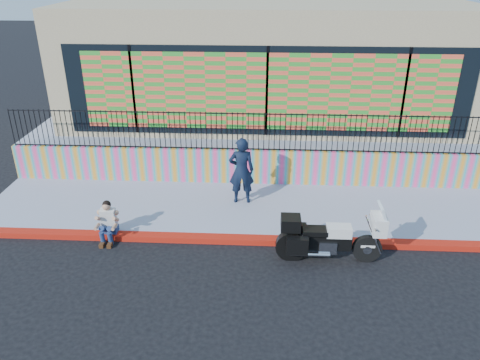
{
  "coord_description": "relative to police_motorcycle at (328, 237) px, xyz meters",
  "views": [
    {
      "loc": [
        -0.08,
        -10.15,
        6.64
      ],
      "look_at": [
        -0.68,
        1.2,
        1.2
      ],
      "focal_mm": 35.0,
      "sensor_mm": 36.0,
      "label": 1
    }
  ],
  "objects": [
    {
      "name": "seated_man",
      "position": [
        -5.51,
        0.55,
        -0.2
      ],
      "size": [
        0.54,
        0.71,
        1.06
      ],
      "color": "navy",
      "rests_on": "ground"
    },
    {
      "name": "sidewalk",
      "position": [
        -1.51,
        2.31,
        -0.57
      ],
      "size": [
        16.0,
        3.0,
        0.15
      ],
      "primitive_type": "cube",
      "color": "#959CB3",
      "rests_on": "ground"
    },
    {
      "name": "ground",
      "position": [
        -1.51,
        0.66,
        -0.65
      ],
      "size": [
        90.0,
        90.0,
        0.0
      ],
      "primitive_type": "plane",
      "color": "black",
      "rests_on": "ground"
    },
    {
      "name": "police_motorcycle",
      "position": [
        0.0,
        0.0,
        0.0
      ],
      "size": [
        2.49,
        0.82,
        1.55
      ],
      "color": "black",
      "rests_on": "ground"
    },
    {
      "name": "mural_wall",
      "position": [
        -1.51,
        3.91,
        0.05
      ],
      "size": [
        16.0,
        0.2,
        1.1
      ],
      "primitive_type": "cube",
      "color": "#FF438B",
      "rests_on": "sidewalk"
    },
    {
      "name": "red_curb",
      "position": [
        -1.51,
        0.66,
        -0.57
      ],
      "size": [
        16.0,
        0.3,
        0.15
      ],
      "primitive_type": "cube",
      "color": "red",
      "rests_on": "ground"
    },
    {
      "name": "police_officer",
      "position": [
        -2.19,
        2.6,
        0.49
      ],
      "size": [
        0.75,
        0.52,
        1.98
      ],
      "primitive_type": "imported",
      "rotation": [
        0.0,
        0.0,
        3.21
      ],
      "color": "black",
      "rests_on": "sidewalk"
    },
    {
      "name": "storefront_building",
      "position": [
        -1.51,
        8.79,
        2.6
      ],
      "size": [
        14.0,
        8.06,
        4.0
      ],
      "color": "tan",
      "rests_on": "elevated_platform"
    },
    {
      "name": "elevated_platform",
      "position": [
        -1.51,
        9.01,
        -0.02
      ],
      "size": [
        16.0,
        10.0,
        1.25
      ],
      "primitive_type": "cube",
      "color": "#959CB3",
      "rests_on": "ground"
    },
    {
      "name": "metal_fence",
      "position": [
        -1.51,
        3.91,
        1.2
      ],
      "size": [
        15.8,
        0.04,
        1.2
      ],
      "primitive_type": null,
      "color": "black",
      "rests_on": "mural_wall"
    }
  ]
}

